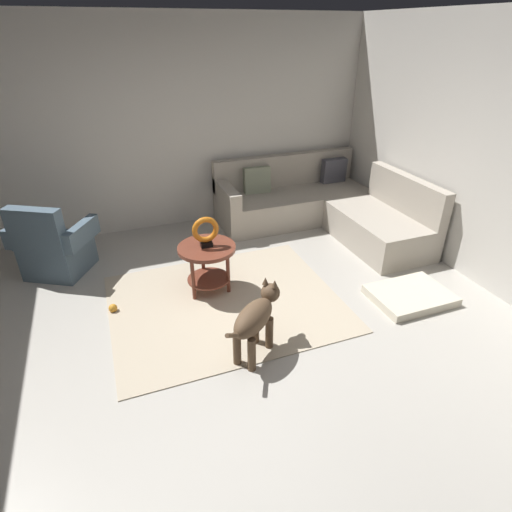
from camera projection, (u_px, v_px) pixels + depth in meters
The scene contains 10 objects.
ground_plane at pixel (233, 354), 3.69m from camera, with size 6.00×6.00×0.10m, color #B7B2A8.
wall_back at pixel (160, 128), 5.42m from camera, with size 6.00×0.12×2.70m, color silver.
area_rug at pixel (226, 303), 4.29m from camera, with size 2.30×1.90×0.01m, color #BCAD93.
sectional_couch at pixel (322, 208), 5.80m from camera, with size 2.20×2.25×0.88m.
armchair at pixel (54, 248), 4.67m from camera, with size 0.99×0.92×0.88m.
side_table at pixel (207, 257), 4.29m from camera, with size 0.60×0.60×0.54m.
torus_sculpture at pixel (206, 231), 4.15m from camera, with size 0.28×0.08×0.33m.
dog_bed_mat at pixel (410, 296), 4.33m from camera, with size 0.80×0.60×0.09m, color beige.
dog at pixel (256, 318), 3.46m from camera, with size 0.68×0.59×0.63m.
dog_toy_ball at pixel (113, 308), 4.14m from camera, with size 0.09×0.09×0.09m, color orange.
Camera 1 is at (-0.81, -2.70, 2.50)m, focal length 29.05 mm.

